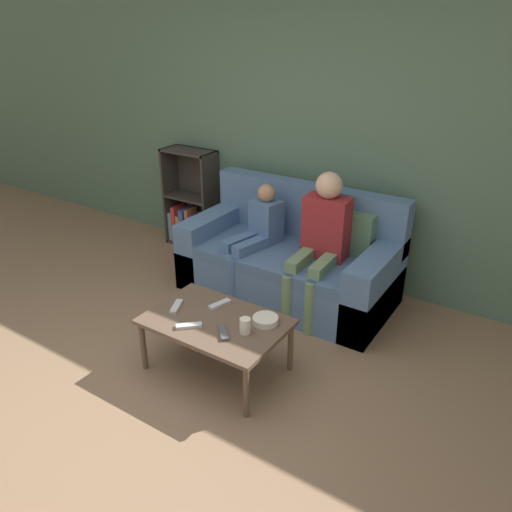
% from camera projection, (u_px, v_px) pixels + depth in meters
% --- Properties ---
extents(ground_plane, '(22.00, 22.00, 0.00)m').
position_uv_depth(ground_plane, '(128.00, 412.00, 3.14)').
color(ground_plane, '#84664C').
extents(wall_back, '(12.00, 0.06, 2.60)m').
position_uv_depth(wall_back, '(314.00, 136.00, 4.41)').
color(wall_back, '#4C6B56').
rests_on(wall_back, ground_plane).
extents(couch, '(1.82, 0.89, 0.94)m').
position_uv_depth(couch, '(291.00, 262.00, 4.37)').
color(couch, '#4C6B93').
rests_on(couch, ground_plane).
extents(bookshelf, '(0.56, 0.28, 1.04)m').
position_uv_depth(bookshelf, '(191.00, 207.00, 5.34)').
color(bookshelf, '#332D28').
rests_on(bookshelf, ground_plane).
extents(coffee_table, '(0.94, 0.63, 0.41)m').
position_uv_depth(coffee_table, '(216.00, 325.00, 3.37)').
color(coffee_table, brown).
rests_on(coffee_table, ground_plane).
extents(person_adult, '(0.37, 0.63, 1.17)m').
position_uv_depth(person_adult, '(322.00, 234.00, 3.98)').
color(person_adult, '#66845B').
rests_on(person_adult, ground_plane).
extents(person_child, '(0.36, 0.65, 0.97)m').
position_uv_depth(person_child, '(255.00, 234.00, 4.31)').
color(person_child, '#476693').
rests_on(person_child, ground_plane).
extents(cup_near, '(0.07, 0.07, 0.10)m').
position_uv_depth(cup_near, '(245.00, 326.00, 3.20)').
color(cup_near, silver).
rests_on(cup_near, coffee_table).
extents(tv_remote_0, '(0.16, 0.15, 0.02)m').
position_uv_depth(tv_remote_0, '(189.00, 326.00, 3.27)').
color(tv_remote_0, '#B7B7BC').
rests_on(tv_remote_0, coffee_table).
extents(tv_remote_1, '(0.16, 0.15, 0.02)m').
position_uv_depth(tv_remote_1, '(223.00, 333.00, 3.20)').
color(tv_remote_1, '#47474C').
rests_on(tv_remote_1, coffee_table).
extents(tv_remote_2, '(0.11, 0.17, 0.02)m').
position_uv_depth(tv_remote_2, '(176.00, 306.00, 3.49)').
color(tv_remote_2, '#B7B7BC').
rests_on(tv_remote_2, coffee_table).
extents(tv_remote_3, '(0.09, 0.18, 0.02)m').
position_uv_depth(tv_remote_3, '(220.00, 304.00, 3.52)').
color(tv_remote_3, '#B7B7BC').
rests_on(tv_remote_3, coffee_table).
extents(snack_bowl, '(0.17, 0.17, 0.05)m').
position_uv_depth(snack_bowl, '(265.00, 320.00, 3.31)').
color(snack_bowl, beige).
rests_on(snack_bowl, coffee_table).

